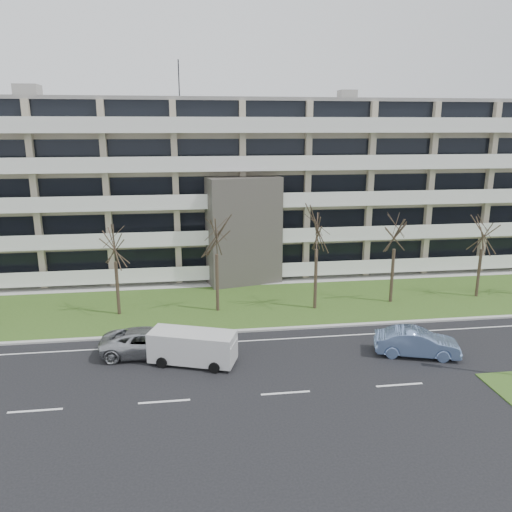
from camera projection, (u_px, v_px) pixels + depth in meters
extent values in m
plane|color=black|center=(285.00, 393.00, 25.02)|extent=(160.00, 160.00, 0.00)
cube|color=#33521B|center=(252.00, 304.00, 37.48)|extent=(90.00, 10.00, 0.06)
cube|color=#B2B2AD|center=(262.00, 330.00, 32.68)|extent=(90.00, 0.35, 0.12)
cube|color=#B2B2AD|center=(244.00, 282.00, 42.75)|extent=(90.00, 2.00, 0.08)
cube|color=white|center=(266.00, 340.00, 31.25)|extent=(90.00, 0.12, 0.01)
cube|color=beige|center=(236.00, 186.00, 47.59)|extent=(60.00, 12.00, 15.00)
cube|color=gray|center=(235.00, 102.00, 45.67)|extent=(60.50, 12.50, 0.30)
cube|color=#4C4742|center=(244.00, 231.00, 41.63)|extent=(6.39, 3.69, 9.00)
cube|color=black|center=(244.00, 261.00, 42.07)|extent=(4.92, 1.19, 3.50)
cube|color=gray|center=(28.00, 92.00, 43.14)|extent=(2.00, 2.00, 1.20)
cylinder|color=black|center=(179.00, 80.00, 44.55)|extent=(0.10, 0.10, 3.50)
cube|color=black|center=(243.00, 256.00, 43.18)|extent=(58.00, 0.10, 1.80)
cube|color=white|center=(244.00, 275.00, 42.90)|extent=(58.00, 1.40, 0.22)
cube|color=white|center=(245.00, 270.00, 42.13)|extent=(58.00, 0.08, 1.00)
cube|color=black|center=(243.00, 222.00, 42.42)|extent=(58.00, 0.10, 1.80)
cube|color=white|center=(244.00, 241.00, 42.15)|extent=(58.00, 1.40, 0.22)
cube|color=white|center=(244.00, 236.00, 41.37)|extent=(58.00, 0.08, 1.00)
cube|color=black|center=(242.00, 187.00, 41.67)|extent=(58.00, 0.10, 1.80)
cube|color=white|center=(243.00, 206.00, 41.39)|extent=(58.00, 1.40, 0.22)
cube|color=white|center=(244.00, 200.00, 40.62)|extent=(58.00, 0.08, 1.00)
cube|color=black|center=(242.00, 150.00, 40.91)|extent=(58.00, 0.10, 1.80)
cube|color=white|center=(243.00, 169.00, 40.64)|extent=(58.00, 1.40, 0.22)
cube|color=white|center=(244.00, 162.00, 39.86)|extent=(58.00, 0.08, 1.00)
cube|color=black|center=(242.00, 112.00, 40.16)|extent=(58.00, 0.10, 1.80)
cube|color=white|center=(243.00, 131.00, 39.88)|extent=(58.00, 1.40, 0.22)
cube|color=white|center=(244.00, 124.00, 39.11)|extent=(58.00, 0.08, 1.00)
imported|color=#A4A6AB|center=(149.00, 342.00, 29.10)|extent=(5.70, 2.89, 1.54)
imported|color=#7392C8|center=(417.00, 343.00, 28.99)|extent=(5.07, 3.02, 1.58)
cube|color=silver|center=(193.00, 346.00, 27.96)|extent=(5.10, 3.26, 1.68)
cube|color=black|center=(192.00, 338.00, 27.84)|extent=(4.73, 3.02, 0.62)
cube|color=silver|center=(232.00, 352.00, 27.55)|extent=(0.85, 1.69, 1.06)
cylinder|color=black|center=(162.00, 362.00, 27.60)|extent=(0.66, 0.42, 0.62)
cylinder|color=black|center=(173.00, 349.00, 29.28)|extent=(0.66, 0.42, 0.62)
cylinder|color=black|center=(214.00, 368.00, 27.00)|extent=(0.66, 0.42, 0.62)
cylinder|color=black|center=(223.00, 353.00, 28.69)|extent=(0.66, 0.42, 0.62)
cylinder|color=#382B21|center=(118.00, 289.00, 35.00)|extent=(0.24, 0.24, 3.88)
cylinder|color=#382B21|center=(217.00, 283.00, 35.64)|extent=(0.24, 0.24, 4.25)
cylinder|color=#382B21|center=(316.00, 279.00, 36.08)|extent=(0.24, 0.24, 4.50)
cylinder|color=#382B21|center=(392.00, 276.00, 37.48)|extent=(0.24, 0.24, 4.17)
cylinder|color=#382B21|center=(479.00, 273.00, 38.71)|extent=(0.24, 0.24, 3.85)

